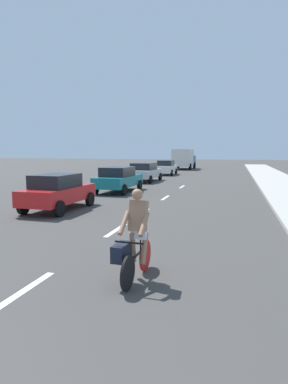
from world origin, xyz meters
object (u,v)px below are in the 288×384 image
Objects in this scene: parked_car_silver at (145,172)px; parked_car_red at (58,191)px; cyclist at (134,239)px; delivery_truck at (184,159)px; parked_car_white at (166,167)px; parked_car_teal at (118,179)px.

parked_car_red is at bearing -88.35° from parked_car_silver.
parked_car_silver is at bearing -72.74° from cyclist.
delivery_truck reaches higher than parked_car_silver.
parked_car_white is at bearing 90.35° from parked_car_red.
parked_car_red is 21.81m from parked_car_white.
parked_car_silver is 0.72× the size of delivery_truck.
parked_car_teal is at bearing -66.33° from cyclist.
delivery_truck is at bearing 88.81° from parked_car_white.
parked_car_silver is (-0.01, 13.77, 0.01)m from parked_car_red.
parked_car_red is 13.77m from parked_car_silver.
parked_car_teal and parked_car_white have the same top height.
parked_car_red is 0.91× the size of parked_car_teal.
parked_car_white is (-0.17, 15.18, -0.00)m from parked_car_teal.
cyclist reaches higher than parked_car_silver.
parked_car_red is at bearing -89.11° from delivery_truck.
parked_car_silver is (-0.32, 7.14, 0.00)m from parked_car_teal.
cyclist reaches higher than parked_car_teal.
delivery_truck reaches higher than parked_car_white.
parked_car_white is (0.15, 21.81, 0.00)m from parked_car_red.
delivery_truck is (-0.05, 26.66, 0.66)m from parked_car_teal.
delivery_truck is (-5.21, 39.68, 0.67)m from cyclist.
delivery_truck is (0.11, 11.48, 0.67)m from parked_car_white.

